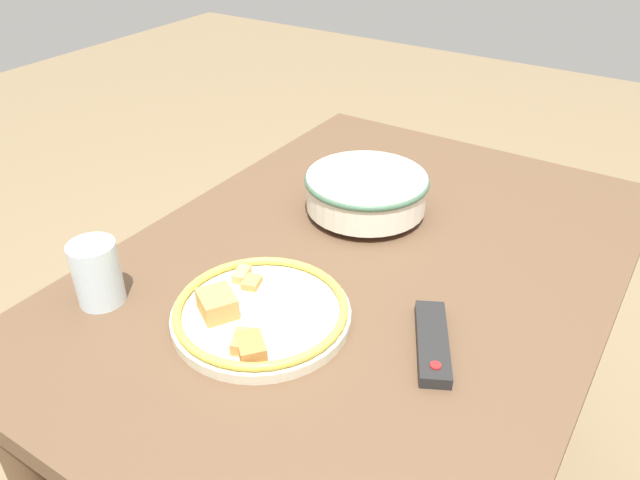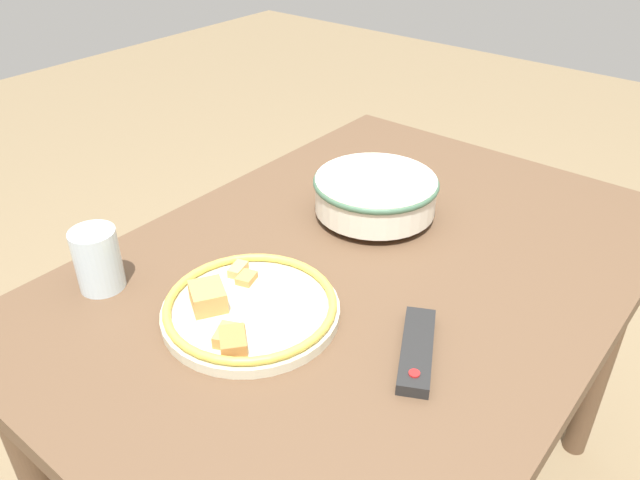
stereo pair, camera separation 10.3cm
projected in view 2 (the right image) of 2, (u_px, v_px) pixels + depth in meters
name	position (u px, v px, depth m)	size (l,w,h in m)	color
dining_table	(363.00, 302.00, 1.23)	(1.25, 0.87, 0.77)	brown
noodle_bowl	(375.00, 194.00, 1.29)	(0.26, 0.26, 0.09)	silver
food_plate	(248.00, 308.00, 1.03)	(0.30, 0.30, 0.05)	beige
tv_remote	(417.00, 350.00, 0.96)	(0.18, 0.13, 0.02)	black
drinking_glass	(98.00, 259.00, 1.08)	(0.08, 0.08, 0.11)	silver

